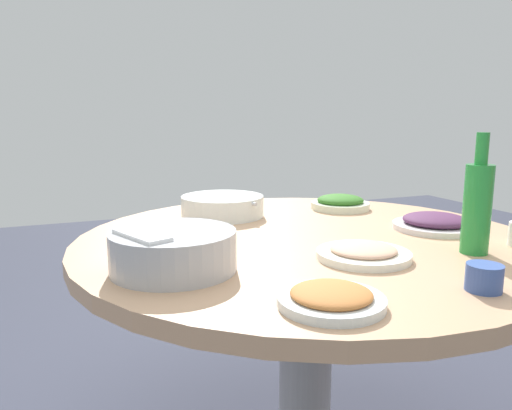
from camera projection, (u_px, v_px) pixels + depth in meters
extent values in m
cylinder|color=#99999E|center=(306.00, 358.00, 1.44)|extent=(0.16, 0.16, 0.67)
cylinder|color=tan|center=(308.00, 243.00, 1.38)|extent=(1.30, 1.30, 0.04)
cylinder|color=#B2B5BA|center=(173.00, 251.00, 1.06)|extent=(0.28, 0.28, 0.09)
ellipsoid|color=white|center=(173.00, 249.00, 1.06)|extent=(0.23, 0.23, 0.10)
cube|color=white|center=(142.00, 235.00, 1.00)|extent=(0.16, 0.11, 0.01)
cylinder|color=white|center=(222.00, 206.00, 1.64)|extent=(0.28, 0.28, 0.07)
cylinder|color=#2F1F15|center=(223.00, 208.00, 1.64)|extent=(0.24, 0.24, 0.05)
cylinder|color=silver|center=(222.00, 199.00, 1.63)|extent=(0.28, 0.15, 0.01)
cylinder|color=white|center=(363.00, 255.00, 1.16)|extent=(0.22, 0.22, 0.02)
ellipsoid|color=#DDA988|center=(364.00, 249.00, 1.15)|extent=(0.16, 0.16, 0.03)
cylinder|color=silver|center=(331.00, 301.00, 0.87)|extent=(0.20, 0.20, 0.02)
ellipsoid|color=#BD7036|center=(331.00, 294.00, 0.87)|extent=(0.15, 0.15, 0.03)
cylinder|color=silver|center=(435.00, 226.00, 1.46)|extent=(0.25, 0.25, 0.02)
ellipsoid|color=#4F284A|center=(435.00, 220.00, 1.45)|extent=(0.19, 0.19, 0.04)
cylinder|color=silver|center=(340.00, 206.00, 1.77)|extent=(0.21, 0.21, 0.02)
ellipsoid|color=#306A20|center=(340.00, 200.00, 1.76)|extent=(0.17, 0.17, 0.04)
cylinder|color=#248D38|center=(477.00, 209.00, 1.19)|extent=(0.07, 0.07, 0.22)
cylinder|color=#248D38|center=(482.00, 149.00, 1.16)|extent=(0.03, 0.03, 0.08)
cylinder|color=#385299|center=(484.00, 278.00, 0.94)|extent=(0.07, 0.07, 0.05)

